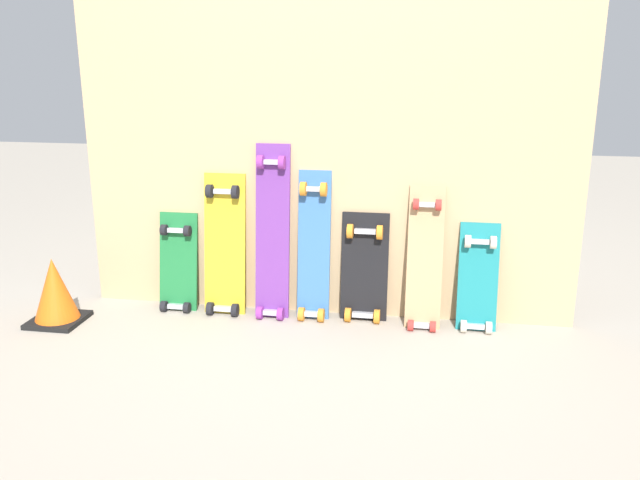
{
  "coord_description": "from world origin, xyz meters",
  "views": [
    {
      "loc": [
        0.52,
        -3.17,
        1.32
      ],
      "look_at": [
        0.0,
        -0.07,
        0.43
      ],
      "focal_mm": 37.44,
      "sensor_mm": 36.0,
      "label": 1
    }
  ],
  "objects_px": {
    "skateboard_black": "(364,273)",
    "traffic_cone": "(55,291)",
    "skateboard_green": "(178,268)",
    "skateboard_natural": "(425,265)",
    "skateboard_yellow": "(225,250)",
    "skateboard_purple": "(272,238)",
    "skateboard_blue": "(314,252)",
    "skateboard_teal": "(478,284)"
  },
  "relations": [
    {
      "from": "skateboard_black",
      "to": "skateboard_natural",
      "type": "height_order",
      "value": "skateboard_natural"
    },
    {
      "from": "skateboard_black",
      "to": "skateboard_yellow",
      "type": "bearing_deg",
      "value": -178.87
    },
    {
      "from": "skateboard_green",
      "to": "skateboard_yellow",
      "type": "relative_size",
      "value": 0.74
    },
    {
      "from": "skateboard_green",
      "to": "skateboard_black",
      "type": "distance_m",
      "value": 0.98
    },
    {
      "from": "traffic_cone",
      "to": "skateboard_black",
      "type": "bearing_deg",
      "value": 11.5
    },
    {
      "from": "skateboard_natural",
      "to": "traffic_cone",
      "type": "xyz_separation_m",
      "value": [
        -1.81,
        -0.28,
        -0.15
      ]
    },
    {
      "from": "skateboard_blue",
      "to": "skateboard_teal",
      "type": "bearing_deg",
      "value": -0.74
    },
    {
      "from": "skateboard_yellow",
      "to": "skateboard_black",
      "type": "height_order",
      "value": "skateboard_yellow"
    },
    {
      "from": "skateboard_teal",
      "to": "traffic_cone",
      "type": "distance_m",
      "value": 2.09
    },
    {
      "from": "skateboard_green",
      "to": "skateboard_teal",
      "type": "xyz_separation_m",
      "value": [
        1.54,
        -0.01,
        0.01
      ]
    },
    {
      "from": "skateboard_black",
      "to": "skateboard_teal",
      "type": "height_order",
      "value": "skateboard_black"
    },
    {
      "from": "skateboard_purple",
      "to": "skateboard_yellow",
      "type": "bearing_deg",
      "value": 179.08
    },
    {
      "from": "skateboard_yellow",
      "to": "skateboard_purple",
      "type": "xyz_separation_m",
      "value": [
        0.25,
        -0.0,
        0.08
      ]
    },
    {
      "from": "skateboard_black",
      "to": "skateboard_natural",
      "type": "distance_m",
      "value": 0.31
    },
    {
      "from": "skateboard_purple",
      "to": "skateboard_natural",
      "type": "xyz_separation_m",
      "value": [
        0.76,
        -0.01,
        -0.1
      ]
    },
    {
      "from": "skateboard_green",
      "to": "skateboard_black",
      "type": "relative_size",
      "value": 0.95
    },
    {
      "from": "traffic_cone",
      "to": "skateboard_yellow",
      "type": "bearing_deg",
      "value": 20.33
    },
    {
      "from": "skateboard_purple",
      "to": "traffic_cone",
      "type": "relative_size",
      "value": 2.8
    },
    {
      "from": "skateboard_purple",
      "to": "skateboard_black",
      "type": "distance_m",
      "value": 0.5
    },
    {
      "from": "skateboard_green",
      "to": "skateboard_natural",
      "type": "height_order",
      "value": "skateboard_natural"
    },
    {
      "from": "skateboard_blue",
      "to": "skateboard_purple",
      "type": "bearing_deg",
      "value": -178.67
    },
    {
      "from": "skateboard_yellow",
      "to": "skateboard_blue",
      "type": "bearing_deg",
      "value": 0.1
    },
    {
      "from": "skateboard_green",
      "to": "skateboard_purple",
      "type": "height_order",
      "value": "skateboard_purple"
    },
    {
      "from": "skateboard_yellow",
      "to": "skateboard_natural",
      "type": "distance_m",
      "value": 1.02
    },
    {
      "from": "skateboard_black",
      "to": "traffic_cone",
      "type": "height_order",
      "value": "skateboard_black"
    },
    {
      "from": "skateboard_purple",
      "to": "skateboard_teal",
      "type": "bearing_deg",
      "value": -0.31
    },
    {
      "from": "skateboard_black",
      "to": "skateboard_natural",
      "type": "relative_size",
      "value": 0.79
    },
    {
      "from": "skateboard_black",
      "to": "traffic_cone",
      "type": "bearing_deg",
      "value": -168.5
    },
    {
      "from": "traffic_cone",
      "to": "skateboard_blue",
      "type": "bearing_deg",
      "value": 13.18
    },
    {
      "from": "skateboard_blue",
      "to": "traffic_cone",
      "type": "xyz_separation_m",
      "value": [
        -1.26,
        -0.29,
        -0.18
      ]
    },
    {
      "from": "skateboard_blue",
      "to": "traffic_cone",
      "type": "height_order",
      "value": "skateboard_blue"
    },
    {
      "from": "skateboard_purple",
      "to": "skateboard_blue",
      "type": "relative_size",
      "value": 1.16
    },
    {
      "from": "skateboard_blue",
      "to": "skateboard_black",
      "type": "distance_m",
      "value": 0.28
    },
    {
      "from": "skateboard_natural",
      "to": "skateboard_yellow",
      "type": "bearing_deg",
      "value": 179.02
    },
    {
      "from": "skateboard_blue",
      "to": "skateboard_black",
      "type": "height_order",
      "value": "skateboard_blue"
    },
    {
      "from": "skateboard_green",
      "to": "traffic_cone",
      "type": "bearing_deg",
      "value": -151.18
    },
    {
      "from": "skateboard_black",
      "to": "traffic_cone",
      "type": "xyz_separation_m",
      "value": [
        -1.51,
        -0.31,
        -0.08
      ]
    },
    {
      "from": "skateboard_natural",
      "to": "skateboard_teal",
      "type": "height_order",
      "value": "skateboard_natural"
    },
    {
      "from": "skateboard_green",
      "to": "skateboard_blue",
      "type": "distance_m",
      "value": 0.73
    },
    {
      "from": "skateboard_teal",
      "to": "skateboard_purple",
      "type": "bearing_deg",
      "value": 179.69
    },
    {
      "from": "skateboard_yellow",
      "to": "skateboard_natural",
      "type": "bearing_deg",
      "value": -0.98
    },
    {
      "from": "skateboard_yellow",
      "to": "skateboard_black",
      "type": "xyz_separation_m",
      "value": [
        0.72,
        0.01,
        -0.09
      ]
    }
  ]
}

